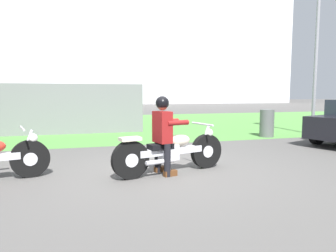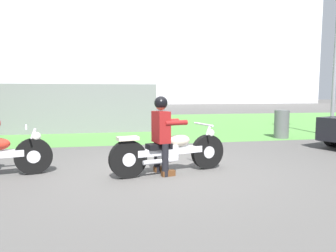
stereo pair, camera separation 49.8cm
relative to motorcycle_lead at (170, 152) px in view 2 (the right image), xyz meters
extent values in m
plane|color=#565451|center=(-0.16, 0.12, -0.40)|extent=(120.00, 120.00, 0.00)
cube|color=#549342|center=(-0.16, 9.21, -0.40)|extent=(60.00, 12.00, 0.01)
cube|color=silver|center=(4.28, 39.38, 8.56)|extent=(50.46, 8.00, 17.93)
cylinder|color=black|center=(0.77, 0.19, -0.07)|extent=(0.67, 0.28, 0.66)
cylinder|color=silver|center=(0.77, 0.19, -0.07)|extent=(0.26, 0.19, 0.23)
cylinder|color=black|center=(-0.79, -0.19, -0.07)|extent=(0.67, 0.28, 0.66)
cylinder|color=silver|center=(-0.79, -0.19, -0.07)|extent=(0.26, 0.19, 0.23)
cube|color=silver|center=(-0.01, 0.00, 0.01)|extent=(1.28, 0.45, 0.12)
cube|color=silver|center=(-0.06, -0.01, -0.01)|extent=(0.37, 0.31, 0.28)
ellipsoid|color=beige|center=(0.17, 0.04, 0.19)|extent=(0.48, 0.34, 0.22)
cube|color=black|center=(-0.22, -0.05, 0.11)|extent=(0.48, 0.34, 0.10)
cube|color=beige|center=(-0.79, -0.19, 0.29)|extent=(0.40, 0.28, 0.06)
cylinder|color=silver|center=(0.72, 0.18, 0.18)|extent=(0.26, 0.11, 0.53)
cylinder|color=silver|center=(0.67, 0.17, 0.47)|extent=(0.19, 0.65, 0.04)
sphere|color=white|center=(0.83, 0.21, 0.29)|extent=(0.16, 0.16, 0.16)
cylinder|color=silver|center=(-0.26, -0.21, -0.13)|extent=(0.55, 0.21, 0.08)
cylinder|color=black|center=(-0.23, 0.13, -0.11)|extent=(0.12, 0.12, 0.58)
cube|color=#593319|center=(-0.17, 0.15, -0.35)|extent=(0.26, 0.16, 0.10)
cylinder|color=black|center=(-0.14, -0.22, -0.11)|extent=(0.12, 0.12, 0.58)
cube|color=#593319|center=(-0.08, -0.20, -0.35)|extent=(0.26, 0.16, 0.10)
cube|color=maroon|center=(-0.18, -0.04, 0.46)|extent=(0.31, 0.42, 0.56)
cylinder|color=maroon|center=(-0.01, 0.18, 0.54)|extent=(0.43, 0.19, 0.09)
cylinder|color=maroon|center=(0.07, -0.15, 0.54)|extent=(0.43, 0.19, 0.09)
sphere|color=#996B4C|center=(-0.18, -0.04, 0.86)|extent=(0.20, 0.20, 0.20)
sphere|color=black|center=(-0.18, -0.04, 0.89)|extent=(0.24, 0.24, 0.24)
cylinder|color=black|center=(-2.45, 0.41, -0.07)|extent=(0.66, 0.27, 0.65)
cylinder|color=silver|center=(-2.45, 0.41, -0.07)|extent=(0.26, 0.19, 0.23)
cylinder|color=silver|center=(-2.50, 0.39, 0.18)|extent=(0.26, 0.11, 0.53)
cylinder|color=silver|center=(-2.55, 0.38, 0.47)|extent=(0.19, 0.65, 0.04)
sphere|color=white|center=(-2.39, 0.42, 0.29)|extent=(0.16, 0.16, 0.16)
cylinder|color=gray|center=(6.40, 3.80, 2.22)|extent=(0.12, 0.12, 5.24)
cylinder|color=#595E5B|center=(4.44, 3.67, 0.06)|extent=(0.47, 0.47, 0.92)
cylinder|color=black|center=(4.98, 1.97, -0.08)|extent=(0.67, 0.40, 0.64)
cube|color=slate|center=(-2.82, 6.15, 0.50)|extent=(7.00, 0.06, 1.80)
camera|label=1|loc=(-1.57, -5.32, 1.06)|focal=32.88mm
camera|label=2|loc=(-1.09, -5.43, 1.06)|focal=32.88mm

